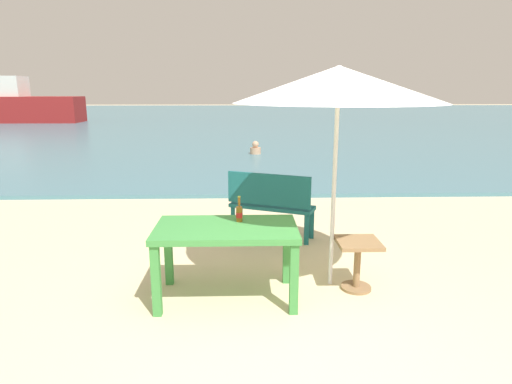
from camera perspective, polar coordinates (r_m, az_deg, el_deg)
ground_plane at (r=3.84m, az=6.96°, el=-19.37°), size 120.00×120.00×0.00m
sea_water at (r=33.26m, az=-0.70°, el=9.85°), size 120.00×50.00×0.08m
picnic_table_green at (r=4.30m, az=-3.95°, el=-5.95°), size 1.40×0.80×0.76m
beer_bottle_amber at (r=4.39m, az=-2.23°, el=-2.74°), size 0.07×0.07×0.26m
patio_umbrella at (r=4.45m, az=10.83°, el=13.73°), size 2.10×2.10×2.30m
side_table_wood at (r=4.70m, az=13.26°, el=-8.44°), size 0.44×0.44×0.54m
bench_teal_center at (r=6.07m, az=1.92°, el=-1.25°), size 1.24×0.80×0.95m
swimmer_person at (r=13.79m, az=-0.07°, el=5.72°), size 0.34×0.34×0.41m
boat_ferry at (r=31.28m, az=-29.14°, el=9.90°), size 7.73×2.11×2.81m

